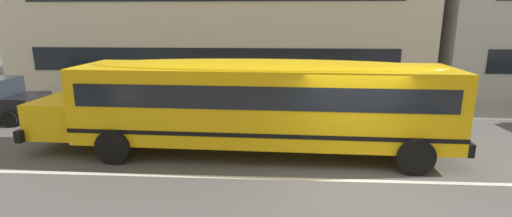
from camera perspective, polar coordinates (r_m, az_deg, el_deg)
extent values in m
plane|color=#54514F|center=(9.47, 15.01, -10.67)|extent=(400.00, 400.00, 0.00)
cube|color=gray|center=(16.46, 10.05, 0.07)|extent=(120.00, 3.00, 0.01)
cube|color=silver|center=(9.47, 15.01, -10.65)|extent=(110.00, 0.16, 0.01)
cube|color=yellow|center=(10.51, 1.00, 0.92)|extent=(10.41, 2.66, 2.07)
cube|color=yellow|center=(12.54, -27.13, -0.93)|extent=(1.56, 2.02, 1.03)
cube|color=black|center=(13.04, -29.77, -2.31)|extent=(0.26, 2.36, 0.34)
cube|color=black|center=(11.61, 27.85, -3.89)|extent=(0.26, 2.36, 0.34)
cube|color=black|center=(10.43, 1.01, 2.91)|extent=(9.80, 2.69, 0.60)
cube|color=black|center=(10.66, 0.98, -2.29)|extent=(10.44, 2.69, 0.11)
ellipsoid|color=yellow|center=(10.33, 1.02, 6.52)|extent=(10.00, 2.46, 0.34)
cylinder|color=red|center=(12.50, -13.85, 2.10)|extent=(0.43, 0.43, 0.03)
cylinder|color=black|center=(10.73, -21.08, -5.51)|extent=(0.95, 0.29, 0.94)
cylinder|color=black|center=(12.77, -16.49, -2.12)|extent=(0.95, 0.29, 0.94)
cylinder|color=black|center=(10.16, 23.31, -6.80)|extent=(0.95, 0.29, 0.94)
cylinder|color=black|center=(12.30, 20.03, -3.01)|extent=(0.95, 0.29, 0.94)
cylinder|color=black|center=(17.39, -30.47, 0.08)|extent=(0.61, 0.20, 0.60)
cylinder|color=black|center=(16.02, -33.61, -1.36)|extent=(0.61, 0.20, 0.60)
cube|color=black|center=(17.76, -6.83, 7.46)|extent=(17.47, 0.04, 1.10)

